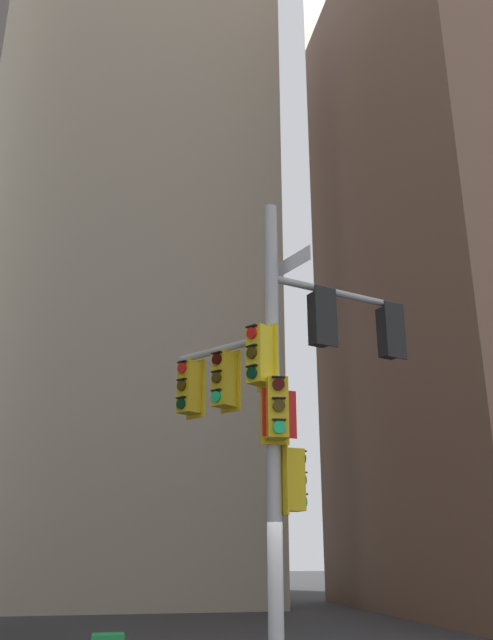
# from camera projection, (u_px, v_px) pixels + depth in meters

# --- Properties ---
(building_tower_right) EXTENTS (14.29, 14.29, 52.08)m
(building_tower_right) POSITION_uv_depth(u_px,v_px,m) (491.00, 27.00, 31.74)
(building_tower_right) COLOR brown
(building_tower_right) RESTS_ON ground
(building_mid_block) EXTENTS (15.77, 15.77, 32.32)m
(building_mid_block) POSITION_uv_depth(u_px,v_px,m) (101.00, 269.00, 34.67)
(building_mid_block) COLOR tan
(building_mid_block) RESTS_ON ground
(signal_pole_assembly) EXTENTS (4.40, 2.54, 8.18)m
(signal_pole_assembly) POSITION_uv_depth(u_px,v_px,m) (278.00, 392.00, 11.52)
(signal_pole_assembly) COLOR #B2B2B5
(signal_pole_assembly) RESTS_ON ground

